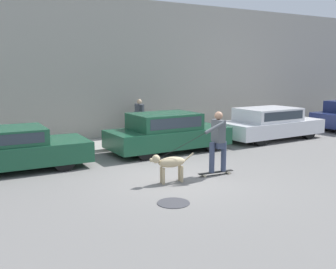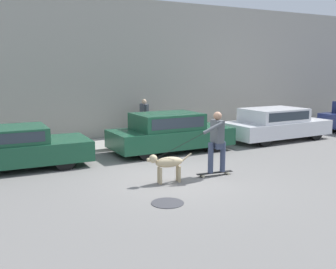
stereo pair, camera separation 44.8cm
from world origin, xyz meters
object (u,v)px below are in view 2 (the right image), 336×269
parked_car_2 (276,124)px  skateboarder (217,139)px  parked_car_1 (170,133)px  pedestrian_with_bag (144,116)px  dog (167,163)px  parked_car_0 (7,148)px

parked_car_2 → skateboarder: bearing=-149.0°
parked_car_1 → pedestrian_with_bag: pedestrian_with_bag is taller
dog → parked_car_0: bearing=-38.9°
parked_car_1 → dog: (-1.81, -3.25, -0.14)m
parked_car_0 → pedestrian_with_bag: bearing=26.9°
parked_car_0 → pedestrian_with_bag: size_ratio=2.98×
parked_car_2 → parked_car_1: bearing=178.3°
parked_car_1 → parked_car_2: 4.70m
dog → pedestrian_with_bag: bearing=-103.6°
skateboarder → pedestrian_with_bag: skateboarder is taller
parked_car_0 → skateboarder: (4.77, -3.25, 0.37)m
parked_car_1 → dog: 3.73m
parked_car_2 → pedestrian_with_bag: size_ratio=2.91×
parked_car_0 → skateboarder: skateboarder is taller
parked_car_2 → pedestrian_with_bag: 5.18m
parked_car_2 → pedestrian_with_bag: bearing=149.0°
parked_car_1 → dog: size_ratio=3.50×
parked_car_2 → dog: parked_car_2 is taller
parked_car_0 → parked_car_2: size_ratio=1.03×
skateboarder → parked_car_2: bearing=-141.8°
pedestrian_with_bag → parked_car_0: bearing=-154.6°
parked_car_0 → dog: 4.65m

